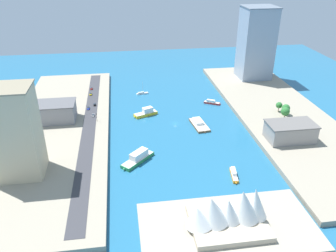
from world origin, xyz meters
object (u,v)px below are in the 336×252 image
at_px(hatchback_blue, 88,108).
at_px(traffic_light_waterfront, 97,116).
at_px(suv_black, 95,104).
at_px(ferry_yellow_fast, 146,113).
at_px(carpark_squat_concrete, 290,131).
at_px(opera_landmark, 227,213).
at_px(van_white, 93,115).
at_px(sailboat_small_white, 142,93).
at_px(pickup_red, 91,88).
at_px(taxi_yellow_cab, 91,94).
at_px(barge_flat_brown, 199,124).
at_px(office_block_beige, 12,133).
at_px(tower_tall_glass, 256,43).
at_px(tugboat_red, 212,102).
at_px(ferry_green_doubledeck, 138,158).
at_px(water_taxi_orange, 234,174).
at_px(warehouse_low_gray, 55,112).

bearing_deg(hatchback_blue, traffic_light_waterfront, 108.60).
bearing_deg(suv_black, ferry_yellow_fast, 156.48).
height_order(carpark_squat_concrete, opera_landmark, opera_landmark).
distance_m(van_white, traffic_light_waterfront, 10.61).
bearing_deg(hatchback_blue, sailboat_small_white, -143.23).
xyz_separation_m(pickup_red, van_white, (-4.44, 59.15, -0.01)).
xyz_separation_m(van_white, opera_landmark, (-68.41, 128.89, 5.52)).
xyz_separation_m(taxi_yellow_cab, pickup_red, (-0.02, -14.11, -0.04)).
distance_m(ferry_yellow_fast, traffic_light_waterfront, 40.68).
xyz_separation_m(barge_flat_brown, traffic_light_waterfront, (76.77, -11.46, 6.53)).
bearing_deg(traffic_light_waterfront, ferry_yellow_fast, -162.07).
height_order(carpark_squat_concrete, office_block_beige, office_block_beige).
height_order(sailboat_small_white, carpark_squat_concrete, carpark_squat_concrete).
xyz_separation_m(barge_flat_brown, tower_tall_glass, (-77.09, -92.40, 36.84)).
relative_size(tower_tall_glass, opera_landmark, 1.70).
height_order(carpark_squat_concrete, taxi_yellow_cab, carpark_squat_concrete).
bearing_deg(tugboat_red, office_block_beige, 33.01).
xyz_separation_m(ferry_green_doubledeck, hatchback_blue, (35.36, -78.08, 1.84)).
height_order(ferry_green_doubledeck, tower_tall_glass, tower_tall_glass).
bearing_deg(water_taxi_orange, traffic_light_waterfront, -43.81).
relative_size(sailboat_small_white, traffic_light_waterfront, 1.85).
relative_size(barge_flat_brown, opera_landmark, 0.61).
bearing_deg(opera_landmark, barge_flat_brown, -96.20).
distance_m(barge_flat_brown, ferry_yellow_fast, 45.24).
bearing_deg(office_block_beige, pickup_red, -104.15).
bearing_deg(van_white, sailboat_small_white, -130.61).
bearing_deg(carpark_squat_concrete, opera_landmark, 47.21).
height_order(carpark_squat_concrete, tower_tall_glass, tower_tall_glass).
relative_size(sailboat_small_white, van_white, 2.60).
height_order(carpark_squat_concrete, van_white, carpark_squat_concrete).
xyz_separation_m(ferry_yellow_fast, pickup_red, (46.16, -56.19, 2.01)).
bearing_deg(carpark_squat_concrete, tugboat_red, -65.24).
bearing_deg(hatchback_blue, carpark_squat_concrete, 152.90).
bearing_deg(taxi_yellow_cab, traffic_light_waterfront, 98.18).
bearing_deg(traffic_light_waterfront, water_taxi_orange, 136.19).
relative_size(water_taxi_orange, ferry_yellow_fast, 0.77).
xyz_separation_m(water_taxi_orange, tugboat_red, (-14.68, -106.02, -0.02)).
xyz_separation_m(tower_tall_glass, van_white, (157.23, 71.49, -33.79)).
distance_m(sailboat_small_white, traffic_light_waterfront, 70.58).
height_order(ferry_green_doubledeck, opera_landmark, opera_landmark).
xyz_separation_m(ferry_green_doubledeck, suv_black, (30.63, -84.93, 1.85)).
xyz_separation_m(tugboat_red, taxi_yellow_cab, (104.84, -27.43, 2.96)).
relative_size(ferry_green_doubledeck, warehouse_low_gray, 0.72).
bearing_deg(ferry_green_doubledeck, van_white, -64.28).
bearing_deg(taxi_yellow_cab, water_taxi_orange, 124.04).
distance_m(van_white, hatchback_blue, 14.94).
bearing_deg(barge_flat_brown, tower_tall_glass, -129.84).
bearing_deg(opera_landmark, van_white, -62.04).
bearing_deg(office_block_beige, traffic_light_waterfront, -123.17).
distance_m(tower_tall_glass, van_white, 175.99).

